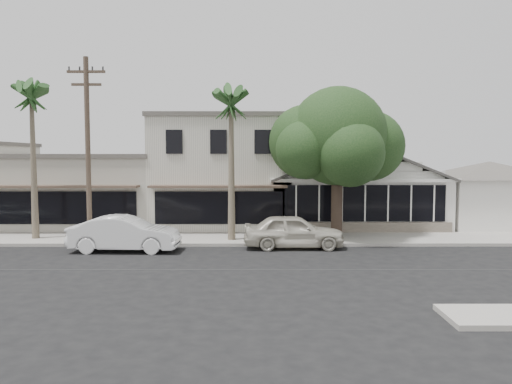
{
  "coord_description": "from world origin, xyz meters",
  "views": [
    {
      "loc": [
        -1.02,
        -18.68,
        4.3
      ],
      "look_at": [
        -0.97,
        6.0,
        2.54
      ],
      "focal_mm": 35.0,
      "sensor_mm": 36.0,
      "label": 1
    }
  ],
  "objects_px": {
    "utility_pole": "(88,146)",
    "car_1": "(125,234)",
    "car_0": "(294,231)",
    "shade_tree": "(336,139)"
  },
  "relations": [
    {
      "from": "utility_pole",
      "to": "shade_tree",
      "type": "relative_size",
      "value": 1.14
    },
    {
      "from": "car_1",
      "to": "shade_tree",
      "type": "relative_size",
      "value": 0.62
    },
    {
      "from": "utility_pole",
      "to": "car_0",
      "type": "relative_size",
      "value": 1.92
    },
    {
      "from": "car_1",
      "to": "shade_tree",
      "type": "height_order",
      "value": "shade_tree"
    },
    {
      "from": "car_0",
      "to": "car_1",
      "type": "relative_size",
      "value": 0.96
    },
    {
      "from": "car_1",
      "to": "car_0",
      "type": "bearing_deg",
      "value": -82.16
    },
    {
      "from": "car_0",
      "to": "car_1",
      "type": "height_order",
      "value": "car_1"
    },
    {
      "from": "car_0",
      "to": "shade_tree",
      "type": "distance_m",
      "value": 5.63
    },
    {
      "from": "utility_pole",
      "to": "car_1",
      "type": "bearing_deg",
      "value": -35.37
    },
    {
      "from": "utility_pole",
      "to": "car_1",
      "type": "xyz_separation_m",
      "value": [
        2.08,
        -1.47,
        -3.98
      ]
    }
  ]
}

